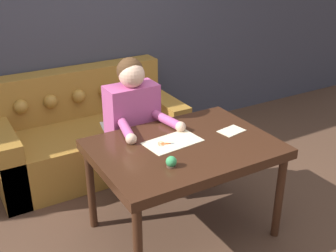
{
  "coord_description": "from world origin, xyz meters",
  "views": [
    {
      "loc": [
        -1.37,
        -2.15,
        2.08
      ],
      "look_at": [
        -0.0,
        0.19,
        0.84
      ],
      "focal_mm": 45.0,
      "sensor_mm": 36.0,
      "label": 1
    }
  ],
  "objects_px": {
    "couch": "(87,136)",
    "person": "(133,131)",
    "dining_table": "(184,154)",
    "pin_cushion": "(171,162)",
    "scissors": "(167,144)"
  },
  "relations": [
    {
      "from": "scissors",
      "to": "dining_table",
      "type": "bearing_deg",
      "value": -32.31
    },
    {
      "from": "pin_cushion",
      "to": "couch",
      "type": "bearing_deg",
      "value": 90.99
    },
    {
      "from": "person",
      "to": "scissors",
      "type": "relative_size",
      "value": 6.14
    },
    {
      "from": "couch",
      "to": "person",
      "type": "distance_m",
      "value": 0.8
    },
    {
      "from": "scissors",
      "to": "pin_cushion",
      "type": "relative_size",
      "value": 2.8
    },
    {
      "from": "dining_table",
      "to": "person",
      "type": "relative_size",
      "value": 1.03
    },
    {
      "from": "couch",
      "to": "person",
      "type": "relative_size",
      "value": 1.42
    },
    {
      "from": "couch",
      "to": "pin_cushion",
      "type": "height_order",
      "value": "couch"
    },
    {
      "from": "dining_table",
      "to": "scissors",
      "type": "height_order",
      "value": "scissors"
    },
    {
      "from": "person",
      "to": "pin_cushion",
      "type": "xyz_separation_m",
      "value": [
        -0.13,
        -0.82,
        0.15
      ]
    },
    {
      "from": "dining_table",
      "to": "scissors",
      "type": "bearing_deg",
      "value": 147.69
    },
    {
      "from": "pin_cushion",
      "to": "scissors",
      "type": "bearing_deg",
      "value": 64.63
    },
    {
      "from": "couch",
      "to": "person",
      "type": "bearing_deg",
      "value": -77.74
    },
    {
      "from": "dining_table",
      "to": "pin_cushion",
      "type": "bearing_deg",
      "value": -137.31
    },
    {
      "from": "dining_table",
      "to": "couch",
      "type": "height_order",
      "value": "couch"
    }
  ]
}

